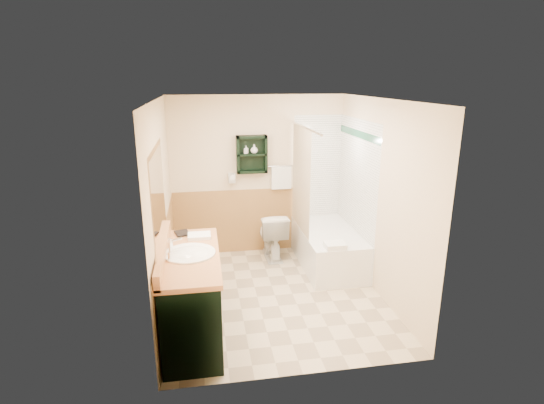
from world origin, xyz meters
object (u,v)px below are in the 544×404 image
Objects in this scene: hair_dryer at (232,178)px; toilet at (272,235)px; wall_shelf at (252,154)px; vanity at (192,295)px; bathtub at (329,248)px; soap_bottle_b at (254,150)px; vanity_book at (175,227)px; soap_bottle_a at (246,152)px.

hair_dryer reaches higher than toilet.
wall_shelf is 0.38× the size of vanity.
soap_bottle_b is at bearing 147.46° from bathtub.
soap_bottle_b is at bearing -7.96° from wall_shelf.
vanity is (-0.89, -2.09, -1.09)m from wall_shelf.
vanity_book reaches higher than bathtub.
soap_bottle_b is (-0.99, 0.63, 1.35)m from bathtub.
bathtub is at bearing -31.82° from wall_shelf.
toilet is 3.56× the size of vanity_book.
hair_dryer is 2.32m from vanity.
hair_dryer is at bearing 174.89° from soap_bottle_b.
vanity_book is 1.75× the size of soap_bottle_a.
soap_bottle_b is (0.34, -0.03, 0.42)m from hair_dryer.
toilet is at bearing 151.16° from bathtub.
bathtub is at bearing -32.54° from soap_bottle_b.
soap_bottle_b is at bearing -44.26° from toilet.
wall_shelf reaches higher than soap_bottle_b.
wall_shelf is 2.52m from vanity.
vanity is at bearing -142.84° from bathtub.
vanity is 12.71× the size of soap_bottle_a.
bathtub is at bearing -26.52° from hair_dryer.
toilet is at bearing 58.32° from vanity.
vanity is 2.04× the size of toilet.
toilet is at bearing 30.14° from vanity_book.
soap_bottle_a is at bearing 180.00° from soap_bottle_b.
bathtub is 2.09× the size of toilet.
soap_bottle_a is (0.98, 1.52, 0.56)m from vanity_book.
toilet is 6.23× the size of soap_bottle_a.
wall_shelf is at bearing 66.83° from vanity.
soap_bottle_b is at bearing -5.11° from hair_dryer.
vanity_book is at bearing -125.85° from soap_bottle_b.
wall_shelf is at bearing 40.65° from vanity_book.
soap_bottle_a reaches higher than vanity_book.
wall_shelf is 2.29× the size of hair_dryer.
vanity_book is (-0.17, 0.57, 0.56)m from vanity.
wall_shelf is 0.09m from soap_bottle_a.
vanity is at bearing -114.04° from soap_bottle_b.
toilet is at bearing -31.54° from soap_bottle_a.
wall_shelf is 0.77× the size of toilet.
hair_dryer is (-0.30, 0.02, -0.35)m from wall_shelf.
hair_dryer is 1.73m from vanity_book.
wall_shelf is 0.08m from soap_bottle_b.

